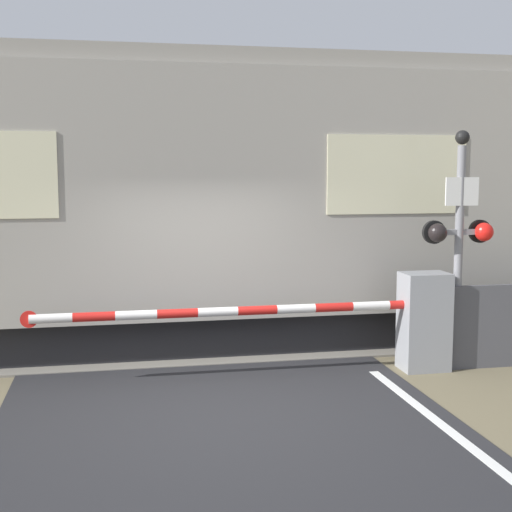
{
  "coord_description": "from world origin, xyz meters",
  "views": [
    {
      "loc": [
        -1.1,
        -7.4,
        2.6
      ],
      "look_at": [
        0.71,
        1.65,
        1.47
      ],
      "focal_mm": 50.0,
      "sensor_mm": 36.0,
      "label": 1
    }
  ],
  "objects": [
    {
      "name": "track_bed",
      "position": [
        0.0,
        3.31,
        0.02
      ],
      "size": [
        36.0,
        3.2,
        0.13
      ],
      "color": "slate",
      "rests_on": "ground_plane"
    },
    {
      "name": "signal_post",
      "position": [
        3.24,
        1.0,
        1.76
      ],
      "size": [
        0.94,
        0.26,
        3.08
      ],
      "color": "gray",
      "rests_on": "ground_plane"
    },
    {
      "name": "ground_plane",
      "position": [
        0.0,
        0.0,
        0.0
      ],
      "size": [
        80.0,
        80.0,
        0.0
      ],
      "primitive_type": "plane",
      "color": "#6B6047"
    },
    {
      "name": "train",
      "position": [
        2.71,
        3.31,
        2.14
      ],
      "size": [
        19.92,
        3.02,
        4.18
      ],
      "color": "black",
      "rests_on": "ground_plane"
    },
    {
      "name": "crossing_barrier",
      "position": [
        2.44,
        1.05,
        0.67
      ],
      "size": [
        5.31,
        0.44,
        1.27
      ],
      "color": "gray",
      "rests_on": "ground_plane"
    }
  ]
}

